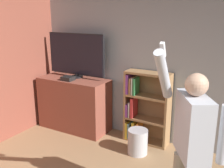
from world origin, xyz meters
name	(u,v)px	position (x,y,z in m)	size (l,w,h in m)	color
wall_back	(160,63)	(0.00, 3.03, 1.35)	(6.50, 0.06, 2.70)	#9EA3A8
tv_ledge	(74,104)	(-1.51, 2.68, 0.48)	(1.31, 0.57, 0.97)	brown
television	(76,55)	(-1.51, 2.79, 1.39)	(1.18, 0.22, 0.81)	black
game_console	(68,78)	(-1.52, 2.53, 1.00)	(0.21, 0.18, 0.07)	black
bookshelf	(143,109)	(-0.20, 2.85, 0.58)	(0.75, 0.28, 1.21)	#997047
person	(192,139)	(0.92, 1.33, 0.99)	(0.63, 0.57, 1.90)	gray
waste_bin	(138,142)	(-0.09, 2.41, 0.20)	(0.31, 0.31, 0.39)	#B7B7BC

